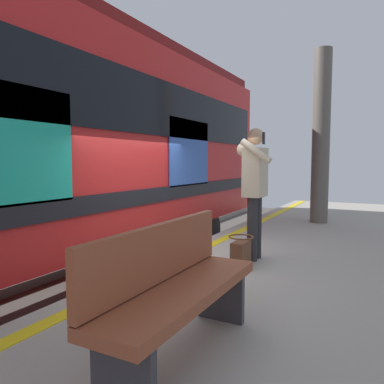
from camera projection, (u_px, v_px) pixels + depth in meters
ground_plane at (169, 312)px, 5.35m from camera, size 25.01×25.01×0.00m
platform at (326, 312)px, 4.30m from camera, size 16.67×4.34×0.86m
safety_line at (187, 256)px, 5.14m from camera, size 16.34×0.16×0.01m
track_rail_near at (105, 293)px, 5.91m from camera, size 21.68×0.08×0.16m
track_rail_far at (43, 279)px, 6.58m from camera, size 21.68×0.08×0.16m
train_carriage at (58, 135)px, 5.85m from camera, size 10.52×2.80×4.15m
passenger at (255, 183)px, 4.93m from camera, size 0.57×0.55×1.77m
handbag at (241, 252)px, 4.67m from camera, size 0.35×0.32×0.39m
station_column at (321, 137)px, 7.92m from camera, size 0.37×0.37×3.73m
bench at (175, 284)px, 2.51m from camera, size 1.63×0.44×0.90m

